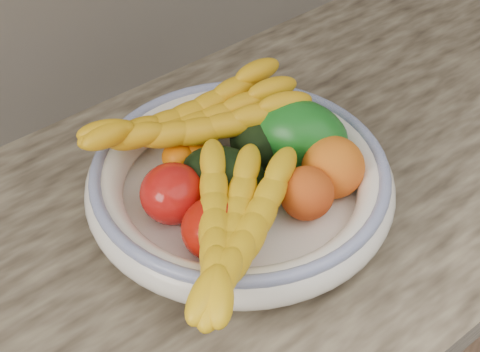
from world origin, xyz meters
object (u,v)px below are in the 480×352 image
(fruit_bowl, at_px, (240,183))
(banana_bunch_front, at_px, (232,238))
(banana_bunch_back, at_px, (193,126))
(green_mango, at_px, (297,135))

(fruit_bowl, relative_size, banana_bunch_front, 1.24)
(fruit_bowl, bearing_deg, banana_bunch_front, -133.64)
(fruit_bowl, relative_size, banana_bunch_back, 1.24)
(green_mango, xyz_separation_m, banana_bunch_back, (-0.10, 0.09, 0.01))
(banana_bunch_front, bearing_deg, fruit_bowl, 4.97)
(green_mango, relative_size, banana_bunch_front, 0.43)
(green_mango, xyz_separation_m, banana_bunch_front, (-0.18, -0.09, 0.01))
(banana_bunch_back, relative_size, banana_bunch_front, 1.00)
(banana_bunch_back, bearing_deg, banana_bunch_front, -100.65)
(fruit_bowl, distance_m, banana_bunch_back, 0.10)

